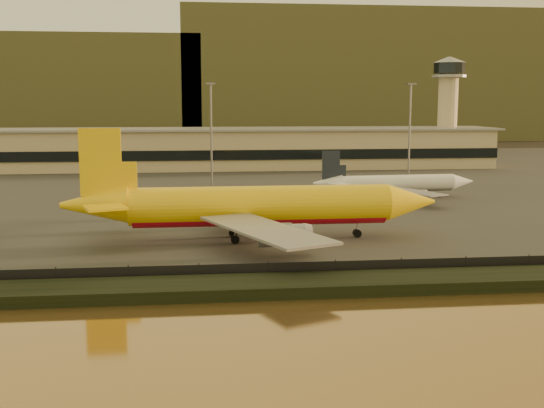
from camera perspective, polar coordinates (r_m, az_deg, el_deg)
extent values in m
plane|color=black|center=(93.37, 2.46, -4.43)|extent=(900.00, 900.00, 0.00)
cube|color=black|center=(76.97, 4.46, -6.74)|extent=(320.00, 7.00, 1.40)
cube|color=#2D2D2D|center=(186.58, -2.10, 2.11)|extent=(320.00, 220.00, 0.20)
cube|color=black|center=(80.61, 3.92, -5.59)|extent=(300.00, 0.05, 2.20)
cube|color=tan|center=(215.84, -2.74, 4.61)|extent=(160.00, 22.00, 12.00)
cube|color=black|center=(204.77, -2.52, 4.12)|extent=(160.00, 0.60, 3.00)
cube|color=gray|center=(215.50, -2.75, 6.28)|extent=(164.00, 24.00, 0.60)
cylinder|color=tan|center=(236.49, 14.45, 6.87)|extent=(6.40, 6.40, 30.00)
cylinder|color=black|center=(236.67, 14.60, 10.93)|extent=(10.40, 10.40, 3.50)
cone|color=gray|center=(236.82, 14.63, 11.59)|extent=(11.20, 11.20, 2.00)
cylinder|color=gray|center=(236.57, 14.58, 10.31)|extent=(11.20, 11.20, 0.80)
cylinder|color=slate|center=(170.11, -5.11, 5.72)|extent=(0.50, 0.50, 25.00)
cube|color=slate|center=(169.97, -5.16, 10.00)|extent=(2.20, 2.20, 0.40)
cylinder|color=slate|center=(176.63, 11.43, 5.69)|extent=(0.50, 0.50, 25.00)
cube|color=slate|center=(176.49, 11.55, 9.81)|extent=(2.20, 2.20, 0.40)
cube|color=brown|center=(442.57, 7.20, 10.29)|extent=(220.00, 160.00, 70.00)
cylinder|color=yellow|center=(102.91, -0.95, -0.05)|extent=(39.32, 5.97, 5.67)
cylinder|color=red|center=(103.07, -0.95, -0.59)|extent=(38.22, 4.71, 4.43)
cone|color=yellow|center=(107.90, 11.54, 0.18)|extent=(7.68, 5.73, 5.67)
cone|color=yellow|center=(103.23, -14.63, -0.06)|extent=(9.86, 5.75, 5.67)
cube|color=yellow|center=(102.38, -14.16, 3.41)|extent=(6.00, 0.50, 9.93)
cube|color=yellow|center=(108.49, -13.11, 0.63)|extent=(6.83, 6.79, 0.34)
cube|color=yellow|center=(97.33, -13.81, -0.28)|extent=(6.88, 6.84, 0.34)
cube|color=gray|center=(117.85, -2.25, 0.55)|extent=(16.13, 25.64, 0.34)
cylinder|color=gray|center=(114.71, -0.74, -0.45)|extent=(6.57, 3.17, 3.12)
cube|color=gray|center=(88.15, -0.62, -2.15)|extent=(16.43, 25.61, 0.34)
cylinder|color=gray|center=(92.36, 0.81, -2.64)|extent=(6.57, 3.17, 3.12)
cylinder|color=black|center=(106.33, 7.13, -2.44)|extent=(1.26, 1.00, 1.25)
cylinder|color=slate|center=(106.21, 7.13, -2.09)|extent=(0.22, 0.22, 2.55)
cylinder|color=black|center=(100.89, -3.11, -2.98)|extent=(1.26, 1.00, 1.25)
cylinder|color=slate|center=(100.76, -3.11, -2.62)|extent=(0.22, 0.22, 2.55)
cylinder|color=black|center=(105.89, -3.30, -2.43)|extent=(1.26, 1.00, 1.25)
cylinder|color=slate|center=(105.77, -3.30, -2.09)|extent=(0.22, 0.22, 2.55)
cylinder|color=white|center=(150.58, 10.47, 1.75)|extent=(25.38, 5.21, 3.50)
cylinder|color=gray|center=(150.66, 10.46, 1.52)|extent=(24.63, 4.39, 2.73)
cone|color=white|center=(156.57, 15.62, 1.83)|extent=(5.13, 3.83, 3.50)
cone|color=white|center=(145.69, 4.67, 1.74)|extent=(6.52, 3.92, 3.50)
cube|color=#1B2231|center=(145.48, 4.95, 3.25)|extent=(3.86, 0.54, 6.12)
cube|color=white|center=(149.38, 4.84, 2.01)|extent=(4.20, 4.08, 0.21)
cube|color=white|center=(142.69, 5.58, 1.69)|extent=(4.49, 4.39, 0.21)
cube|color=gray|center=(159.38, 8.99, 1.93)|extent=(9.55, 16.49, 0.21)
cylinder|color=gray|center=(157.88, 9.87, 1.50)|extent=(4.32, 2.21, 1.92)
cube|color=gray|center=(141.52, 11.58, 1.04)|extent=(11.29, 16.31, 0.21)
cylinder|color=gray|center=(144.47, 11.86, 0.80)|extent=(4.32, 2.21, 1.92)
cylinder|color=black|center=(154.63, 13.77, 0.72)|extent=(0.81, 0.66, 0.77)
cylinder|color=slate|center=(154.58, 13.78, 0.87)|extent=(0.18, 0.18, 1.57)
cylinder|color=black|center=(148.58, 9.70, 0.54)|extent=(0.81, 0.66, 0.77)
cylinder|color=slate|center=(148.52, 9.71, 0.69)|extent=(0.18, 0.18, 1.57)
cylinder|color=black|center=(151.51, 9.30, 0.70)|extent=(0.81, 0.66, 0.77)
cylinder|color=slate|center=(151.45, 9.30, 0.85)|extent=(0.18, 0.18, 1.57)
cube|color=yellow|center=(118.76, 1.01, -1.10)|extent=(4.15, 2.68, 1.72)
cube|color=white|center=(124.00, -8.97, -0.77)|extent=(4.40, 2.83, 1.83)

